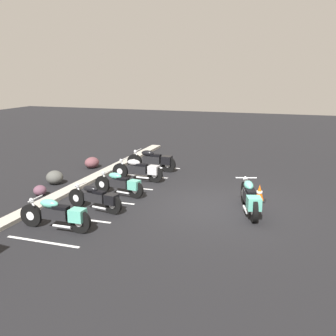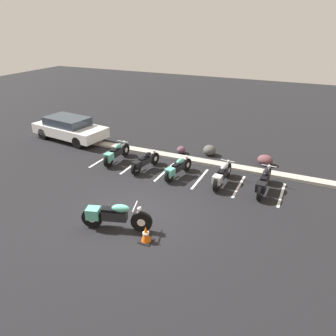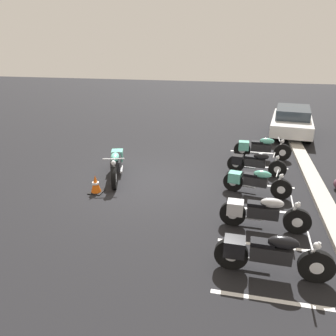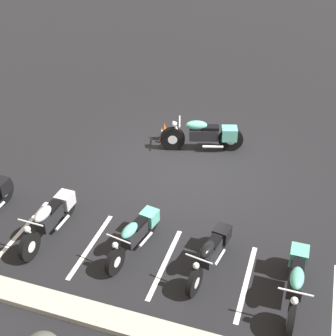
{
  "view_description": "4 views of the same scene",
  "coord_description": "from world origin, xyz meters",
  "px_view_note": "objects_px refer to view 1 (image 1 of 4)",
  "views": [
    {
      "loc": [
        -11.6,
        -2.23,
        4.15
      ],
      "look_at": [
        1.09,
        2.01,
        0.87
      ],
      "focal_mm": 42.0,
      "sensor_mm": 36.0,
      "label": 1
    },
    {
      "loc": [
        5.17,
        -8.42,
        6.31
      ],
      "look_at": [
        0.29,
        2.2,
        0.96
      ],
      "focal_mm": 35.0,
      "sensor_mm": 36.0,
      "label": 2
    },
    {
      "loc": [
        9.34,
        2.89,
        4.21
      ],
      "look_at": [
        1.04,
        1.04,
        0.95
      ],
      "focal_mm": 35.0,
      "sensor_mm": 36.0,
      "label": 3
    },
    {
      "loc": [
        -2.8,
        10.27,
        6.98
      ],
      "look_at": [
        0.25,
        1.04,
        0.55
      ],
      "focal_mm": 50.0,
      "sensor_mm": 36.0,
      "label": 4
    }
  ],
  "objects_px": {
    "parked_bike_2": "(121,184)",
    "landscape_rock_2": "(92,163)",
    "landscape_rock_1": "(55,177)",
    "parked_bike_3": "(140,170)",
    "parked_bike_1": "(97,198)",
    "landscape_rock_0": "(40,190)",
    "motorcycle_teal_featured": "(250,198)",
    "parked_bike_4": "(153,160)",
    "traffic_cone": "(259,193)",
    "parked_bike_0": "(58,214)"
  },
  "relations": [
    {
      "from": "motorcycle_teal_featured",
      "to": "landscape_rock_1",
      "type": "bearing_deg",
      "value": 66.32
    },
    {
      "from": "parked_bike_4",
      "to": "traffic_cone",
      "type": "xyz_separation_m",
      "value": [
        -2.73,
        -4.76,
        -0.21
      ]
    },
    {
      "from": "motorcycle_teal_featured",
      "to": "parked_bike_1",
      "type": "relative_size",
      "value": 1.16
    },
    {
      "from": "landscape_rock_2",
      "to": "parked_bike_4",
      "type": "bearing_deg",
      "value": -81.9
    },
    {
      "from": "parked_bike_0",
      "to": "landscape_rock_0",
      "type": "bearing_deg",
      "value": -46.04
    },
    {
      "from": "parked_bike_3",
      "to": "traffic_cone",
      "type": "bearing_deg",
      "value": 169.77
    },
    {
      "from": "parked_bike_3",
      "to": "parked_bike_2",
      "type": "bearing_deg",
      "value": 95.49
    },
    {
      "from": "parked_bike_3",
      "to": "traffic_cone",
      "type": "xyz_separation_m",
      "value": [
        -1.04,
        -4.69,
        -0.18
      ]
    },
    {
      "from": "parked_bike_4",
      "to": "landscape_rock_0",
      "type": "distance_m",
      "value": 5.19
    },
    {
      "from": "parked_bike_0",
      "to": "parked_bike_1",
      "type": "relative_size",
      "value": 1.09
    },
    {
      "from": "landscape_rock_1",
      "to": "landscape_rock_2",
      "type": "height_order",
      "value": "landscape_rock_1"
    },
    {
      "from": "motorcycle_teal_featured",
      "to": "landscape_rock_2",
      "type": "bearing_deg",
      "value": 46.78
    },
    {
      "from": "parked_bike_1",
      "to": "landscape_rock_0",
      "type": "height_order",
      "value": "parked_bike_1"
    },
    {
      "from": "parked_bike_1",
      "to": "parked_bike_3",
      "type": "xyz_separation_m",
      "value": [
        3.59,
        0.08,
        0.03
      ]
    },
    {
      "from": "parked_bike_0",
      "to": "landscape_rock_0",
      "type": "height_order",
      "value": "parked_bike_0"
    },
    {
      "from": "parked_bike_0",
      "to": "landscape_rock_1",
      "type": "relative_size",
      "value": 3.35
    },
    {
      "from": "parked_bike_1",
      "to": "parked_bike_3",
      "type": "height_order",
      "value": "parked_bike_3"
    },
    {
      "from": "parked_bike_4",
      "to": "landscape_rock_2",
      "type": "distance_m",
      "value": 2.81
    },
    {
      "from": "motorcycle_teal_featured",
      "to": "landscape_rock_0",
      "type": "relative_size",
      "value": 5.09
    },
    {
      "from": "parked_bike_2",
      "to": "landscape_rock_2",
      "type": "bearing_deg",
      "value": -37.33
    },
    {
      "from": "parked_bike_2",
      "to": "landscape_rock_2",
      "type": "xyz_separation_m",
      "value": [
        3.25,
        2.95,
        -0.17
      ]
    },
    {
      "from": "motorcycle_teal_featured",
      "to": "traffic_cone",
      "type": "relative_size",
      "value": 4.1
    },
    {
      "from": "parked_bike_0",
      "to": "landscape_rock_0",
      "type": "xyz_separation_m",
      "value": [
        2.41,
        2.36,
        -0.26
      ]
    },
    {
      "from": "motorcycle_teal_featured",
      "to": "parked_bike_2",
      "type": "height_order",
      "value": "motorcycle_teal_featured"
    },
    {
      "from": "parked_bike_1",
      "to": "landscape_rock_1",
      "type": "bearing_deg",
      "value": -26.22
    },
    {
      "from": "parked_bike_3",
      "to": "landscape_rock_0",
      "type": "height_order",
      "value": "parked_bike_3"
    },
    {
      "from": "landscape_rock_1",
      "to": "parked_bike_2",
      "type": "bearing_deg",
      "value": -99.33
    },
    {
      "from": "motorcycle_teal_featured",
      "to": "parked_bike_0",
      "type": "xyz_separation_m",
      "value": [
        -2.94,
        4.7,
        -0.04
      ]
    },
    {
      "from": "parked_bike_2",
      "to": "parked_bike_3",
      "type": "bearing_deg",
      "value": -76.26
    },
    {
      "from": "parked_bike_0",
      "to": "parked_bike_2",
      "type": "relative_size",
      "value": 1.09
    },
    {
      "from": "landscape_rock_0",
      "to": "parked_bike_1",
      "type": "bearing_deg",
      "value": -105.6
    },
    {
      "from": "parked_bike_1",
      "to": "parked_bike_2",
      "type": "height_order",
      "value": "parked_bike_2"
    },
    {
      "from": "parked_bike_4",
      "to": "traffic_cone",
      "type": "bearing_deg",
      "value": 151.77
    },
    {
      "from": "parked_bike_3",
      "to": "landscape_rock_2",
      "type": "relative_size",
      "value": 2.92
    },
    {
      "from": "parked_bike_0",
      "to": "landscape_rock_2",
      "type": "distance_m",
      "value": 7.09
    },
    {
      "from": "motorcycle_teal_featured",
      "to": "landscape_rock_2",
      "type": "xyz_separation_m",
      "value": [
        3.63,
        7.36,
        -0.25
      ]
    },
    {
      "from": "landscape_rock_1",
      "to": "traffic_cone",
      "type": "height_order",
      "value": "traffic_cone"
    },
    {
      "from": "parked_bike_3",
      "to": "landscape_rock_1",
      "type": "height_order",
      "value": "parked_bike_3"
    },
    {
      "from": "parked_bike_3",
      "to": "traffic_cone",
      "type": "relative_size",
      "value": 3.81
    },
    {
      "from": "parked_bike_4",
      "to": "landscape_rock_2",
      "type": "height_order",
      "value": "parked_bike_4"
    },
    {
      "from": "traffic_cone",
      "to": "landscape_rock_1",
      "type": "bearing_deg",
      "value": 93.21
    },
    {
      "from": "landscape_rock_1",
      "to": "parked_bike_1",
      "type": "bearing_deg",
      "value": -125.71
    },
    {
      "from": "parked_bike_1",
      "to": "parked_bike_4",
      "type": "bearing_deg",
      "value": -78.98
    },
    {
      "from": "landscape_rock_0",
      "to": "parked_bike_4",
      "type": "bearing_deg",
      "value": -28.46
    },
    {
      "from": "motorcycle_teal_featured",
      "to": "traffic_cone",
      "type": "bearing_deg",
      "value": -24.19
    },
    {
      "from": "landscape_rock_2",
      "to": "parked_bike_1",
      "type": "bearing_deg",
      "value": -149.21
    },
    {
      "from": "parked_bike_1",
      "to": "traffic_cone",
      "type": "bearing_deg",
      "value": -141.56
    },
    {
      "from": "parked_bike_2",
      "to": "parked_bike_3",
      "type": "xyz_separation_m",
      "value": [
        1.95,
        0.11,
        0.03
      ]
    },
    {
      "from": "parked_bike_2",
      "to": "landscape_rock_0",
      "type": "relative_size",
      "value": 4.38
    },
    {
      "from": "motorcycle_teal_featured",
      "to": "parked_bike_3",
      "type": "bearing_deg",
      "value": 45.76
    }
  ]
}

